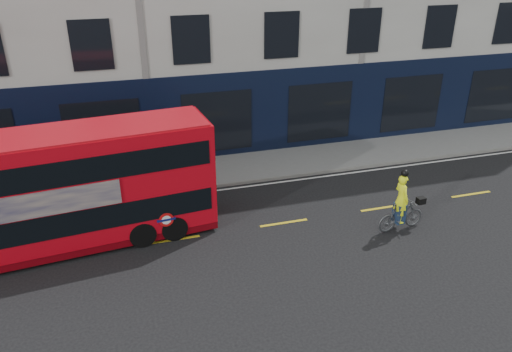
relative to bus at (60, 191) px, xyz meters
name	(u,v)px	position (x,y,z in m)	size (l,w,h in m)	color
ground	(180,265)	(3.39, -2.20, -2.05)	(120.00, 120.00, 0.00)	black
pavement	(158,177)	(3.39, 4.30, -1.99)	(60.00, 3.00, 0.12)	gray
kerb	(162,193)	(3.39, 2.80, -1.98)	(60.00, 0.12, 0.13)	slate
road_edge_line	(163,198)	(3.39, 2.50, -2.04)	(58.00, 0.10, 0.01)	silver
lane_dashes	(174,240)	(3.39, -0.70, -2.04)	(58.00, 0.12, 0.01)	gold
bus	(60,191)	(0.00, 0.00, 0.00)	(10.09, 3.24, 3.99)	red
cyclist	(401,210)	(11.18, -2.24, -1.26)	(1.85, 0.68, 2.35)	#4D5053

